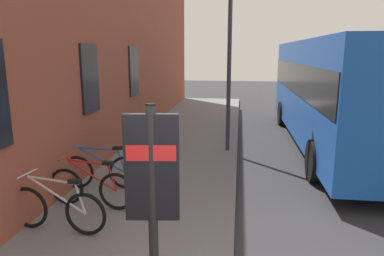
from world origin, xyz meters
TOP-DOWN VIEW (x-y plane):
  - ground at (6.00, -1.00)m, footprint 60.00×60.00m
  - sidewalk_pavement at (8.00, 1.75)m, footprint 24.00×3.50m
  - station_facade at (8.99, 3.80)m, footprint 22.00×0.65m
  - bicycle_nearest_sign at (2.53, 2.87)m, footprint 0.48×1.77m
  - bicycle_under_window at (3.50, 2.70)m, footprint 0.48×1.77m
  - bicycle_by_door at (4.43, 2.87)m, footprint 0.48×1.77m
  - transit_info_sign at (0.82, 0.83)m, footprint 0.15×0.56m
  - city_bus at (9.19, -3.00)m, footprint 10.50×2.66m
  - pedestrian_by_facade at (4.74, 2.25)m, footprint 0.58×0.32m
  - street_lamp at (7.88, 0.30)m, footprint 0.28×0.28m

SIDE VIEW (x-z plane):
  - ground at x=6.00m, z-range 0.00..0.00m
  - sidewalk_pavement at x=8.00m, z-range 0.00..0.12m
  - bicycle_nearest_sign at x=2.53m, z-range 0.02..1.00m
  - bicycle_under_window at x=3.50m, z-range 0.02..1.00m
  - bicycle_by_door at x=4.43m, z-range 0.02..1.00m
  - pedestrian_by_facade at x=4.74m, z-range 0.29..1.83m
  - transit_info_sign at x=0.82m, z-range 0.52..2.92m
  - city_bus at x=9.19m, z-range 0.24..3.59m
  - street_lamp at x=7.88m, z-range 0.60..5.65m
  - station_facade at x=8.99m, z-range 0.00..7.42m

